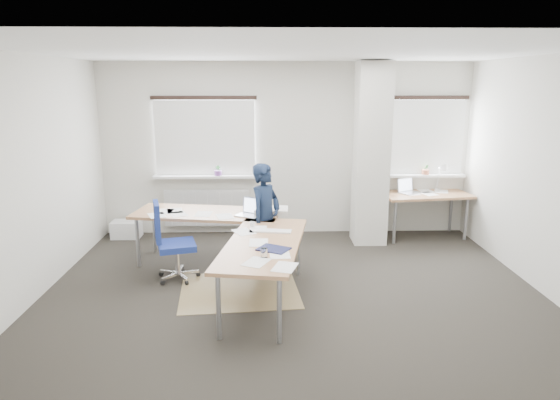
{
  "coord_description": "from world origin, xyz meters",
  "views": [
    {
      "loc": [
        -0.3,
        -5.63,
        2.48
      ],
      "look_at": [
        -0.13,
        0.9,
        0.93
      ],
      "focal_mm": 32.0,
      "sensor_mm": 36.0,
      "label": 1
    }
  ],
  "objects_px": {
    "desk_main": "(236,228)",
    "desk_side": "(425,196)",
    "person": "(265,218)",
    "task_chair": "(174,258)"
  },
  "relations": [
    {
      "from": "desk_main",
      "to": "desk_side",
      "type": "height_order",
      "value": "desk_side"
    },
    {
      "from": "desk_side",
      "to": "person",
      "type": "xyz_separation_m",
      "value": [
        -2.58,
        -1.45,
        0.05
      ]
    },
    {
      "from": "task_chair",
      "to": "desk_main",
      "type": "bearing_deg",
      "value": -17.59
    },
    {
      "from": "person",
      "to": "desk_main",
      "type": "bearing_deg",
      "value": 164.26
    },
    {
      "from": "desk_main",
      "to": "person",
      "type": "bearing_deg",
      "value": 49.15
    },
    {
      "from": "desk_side",
      "to": "task_chair",
      "type": "height_order",
      "value": "desk_side"
    },
    {
      "from": "desk_side",
      "to": "person",
      "type": "bearing_deg",
      "value": -158.4
    },
    {
      "from": "desk_main",
      "to": "person",
      "type": "height_order",
      "value": "person"
    },
    {
      "from": "desk_main",
      "to": "task_chair",
      "type": "relative_size",
      "value": 2.85
    },
    {
      "from": "task_chair",
      "to": "person",
      "type": "distance_m",
      "value": 1.28
    }
  ]
}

